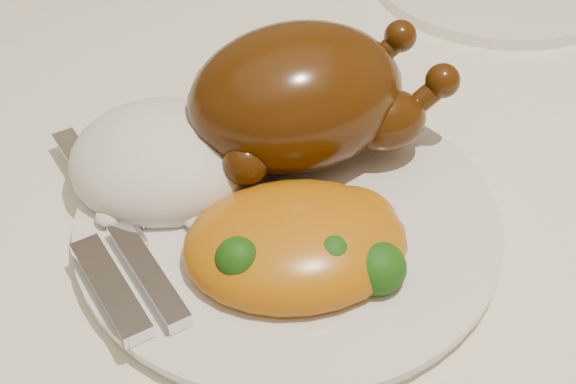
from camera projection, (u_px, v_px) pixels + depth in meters
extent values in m
cube|color=brown|center=(141.00, 204.00, 0.58)|extent=(1.60, 0.90, 0.04)
cube|color=white|center=(137.00, 179.00, 0.56)|extent=(1.72, 1.02, 0.01)
cylinder|color=white|center=(288.00, 222.00, 0.52)|extent=(0.34, 0.34, 0.01)
ellipsoid|color=#492307|center=(296.00, 97.00, 0.53)|extent=(0.16, 0.13, 0.09)
ellipsoid|color=#492307|center=(282.00, 77.00, 0.51)|extent=(0.08, 0.06, 0.04)
ellipsoid|color=#492307|center=(385.00, 121.00, 0.53)|extent=(0.06, 0.04, 0.04)
sphere|color=#492307|center=(443.00, 81.00, 0.53)|extent=(0.02, 0.02, 0.02)
ellipsoid|color=#492307|center=(347.00, 73.00, 0.57)|extent=(0.06, 0.04, 0.04)
sphere|color=#492307|center=(400.00, 36.00, 0.57)|extent=(0.02, 0.02, 0.02)
sphere|color=#492307|center=(246.00, 163.00, 0.50)|extent=(0.03, 0.03, 0.03)
sphere|color=#492307|center=(212.00, 103.00, 0.55)|extent=(0.03, 0.03, 0.03)
ellipsoid|color=white|center=(164.00, 161.00, 0.53)|extent=(0.15, 0.15, 0.07)
ellipsoid|color=#C5710C|center=(295.00, 244.00, 0.48)|extent=(0.15, 0.12, 0.05)
ellipsoid|color=#C5710C|center=(347.00, 221.00, 0.49)|extent=(0.06, 0.06, 0.03)
ellipsoid|color=#113909|center=(318.00, 226.00, 0.47)|extent=(0.03, 0.03, 0.02)
ellipsoid|color=#113909|center=(277.00, 244.00, 0.47)|extent=(0.03, 0.03, 0.03)
ellipsoid|color=#113909|center=(237.00, 259.00, 0.45)|extent=(0.03, 0.03, 0.03)
ellipsoid|color=#113909|center=(376.00, 267.00, 0.46)|extent=(0.04, 0.04, 0.03)
ellipsoid|color=#113909|center=(249.00, 257.00, 0.47)|extent=(0.03, 0.03, 0.03)
ellipsoid|color=#113909|center=(331.00, 258.00, 0.46)|extent=(0.03, 0.03, 0.03)
cube|color=silver|center=(97.00, 185.00, 0.53)|extent=(0.05, 0.13, 0.00)
cube|color=silver|center=(110.00, 288.00, 0.46)|extent=(0.04, 0.08, 0.01)
cube|color=silver|center=(148.00, 274.00, 0.47)|extent=(0.04, 0.09, 0.01)
cube|color=silver|center=(130.00, 178.00, 0.53)|extent=(0.04, 0.09, 0.00)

